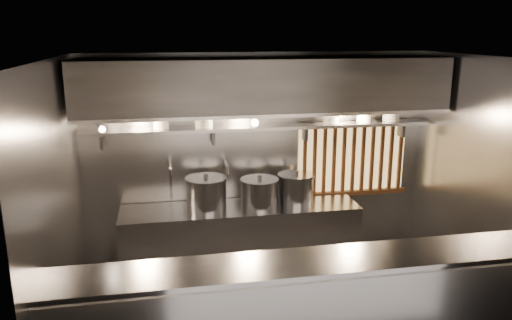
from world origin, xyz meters
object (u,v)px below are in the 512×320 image
object	(u,v)px
heat_lamp	(99,124)
stock_pot_mid	(260,193)
stock_pot_right	(296,188)
pendant_bulb	(255,123)
stock_pot_left	(206,193)

from	to	relation	value
heat_lamp	stock_pot_mid	distance (m)	2.10
stock_pot_mid	stock_pot_right	distance (m)	0.49
pendant_bulb	stock_pot_left	distance (m)	1.06
stock_pot_left	pendant_bulb	bearing A→B (deg)	6.50
heat_lamp	stock_pot_left	world-z (taller)	heat_lamp
stock_pot_left	stock_pot_right	size ratio (longest dim) A/B	1.35
pendant_bulb	stock_pot_right	size ratio (longest dim) A/B	0.38
pendant_bulb	stock_pot_right	world-z (taller)	pendant_bulb
pendant_bulb	stock_pot_mid	xyz separation A→B (m)	(0.04, -0.10, -0.88)
heat_lamp	stock_pot_right	distance (m)	2.54
pendant_bulb	stock_pot_left	xyz separation A→B (m)	(-0.62, -0.07, -0.86)
heat_lamp	stock_pot_right	bearing A→B (deg)	7.70
heat_lamp	pendant_bulb	xyz separation A→B (m)	(1.80, 0.35, -0.11)
stock_pot_left	stock_pot_right	distance (m)	1.16
stock_pot_mid	stock_pot_left	bearing A→B (deg)	177.19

